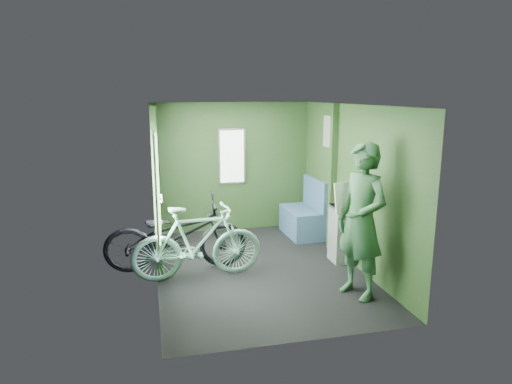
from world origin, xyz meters
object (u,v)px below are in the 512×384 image
passenger (361,221)px  waste_box (340,234)px  bench_seat (303,219)px  bicycle_mint (199,279)px  bicycle_black (177,270)px

passenger → waste_box: size_ratio=2.24×
passenger → bench_seat: passenger is taller
waste_box → passenger: bearing=-102.2°
bicycle_mint → passenger: bearing=-119.3°
passenger → waste_box: passenger is taller
waste_box → bench_seat: bearing=94.8°
bicycle_mint → bench_seat: size_ratio=1.74×
bicycle_mint → bicycle_black: bearing=30.2°
bicycle_black → waste_box: size_ratio=2.34×
bicycle_mint → bench_seat: bearing=-55.0°
waste_box → bicycle_black: bearing=175.6°
bench_seat → passenger: bearing=-95.0°
bicycle_black → bicycle_mint: (0.26, -0.40, 0.00)m
bicycle_mint → waste_box: (2.12, 0.22, 0.42)m
bicycle_black → passenger: bearing=-119.7°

